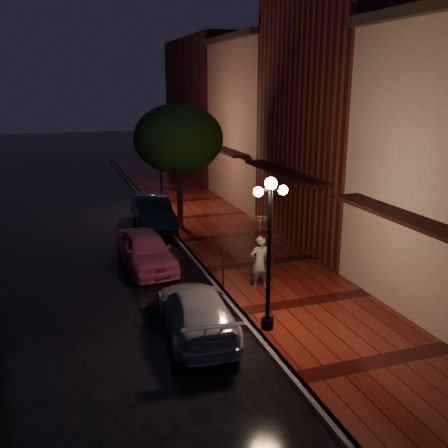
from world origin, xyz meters
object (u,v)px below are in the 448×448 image
object	(u,v)px
streetlamp_far	(161,167)
parking_meter	(223,264)
streetlamp_near	(269,246)
navy_car	(153,212)
street_tree	(179,141)
pink_car	(146,250)
woman_with_umbrella	(260,240)
silver_car	(197,311)

from	to	relation	value
streetlamp_far	parking_meter	world-z (taller)	streetlamp_far
streetlamp_near	streetlamp_far	world-z (taller)	same
streetlamp_near	navy_car	distance (m)	11.90
street_tree	streetlamp_far	bearing A→B (deg)	94.91
pink_car	woman_with_umbrella	size ratio (longest dim) A/B	1.68
silver_car	parking_meter	world-z (taller)	parking_meter
navy_car	woman_with_umbrella	size ratio (longest dim) A/B	1.84
street_tree	parking_meter	world-z (taller)	street_tree
silver_car	navy_car	bearing A→B (deg)	-90.33
streetlamp_far	street_tree	size ratio (longest dim) A/B	0.74
streetlamp_far	parking_meter	distance (m)	10.87
silver_car	woman_with_umbrella	size ratio (longest dim) A/B	1.78
silver_car	streetlamp_near	bearing A→B (deg)	163.69
street_tree	woman_with_umbrella	bearing A→B (deg)	-85.39
streetlamp_far	silver_car	xyz separation A→B (m)	(-1.86, -13.30, -1.95)
street_tree	woman_with_umbrella	distance (m)	8.58
streetlamp_far	silver_car	distance (m)	13.57
silver_car	pink_car	bearing A→B (deg)	-81.19
navy_car	silver_car	distance (m)	11.05
navy_car	woman_with_umbrella	bearing A→B (deg)	-76.76
navy_car	streetlamp_near	bearing A→B (deg)	-83.95
streetlamp_near	streetlamp_far	size ratio (longest dim) A/B	1.00
streetlamp_near	street_tree	world-z (taller)	street_tree
pink_car	silver_car	bearing A→B (deg)	-89.38
street_tree	parking_meter	size ratio (longest dim) A/B	4.34
woman_with_umbrella	silver_car	bearing A→B (deg)	37.34
street_tree	silver_car	distance (m)	11.10
streetlamp_far	pink_car	bearing A→B (deg)	-106.46
streetlamp_far	woman_with_umbrella	world-z (taller)	streetlamp_far
pink_car	woman_with_umbrella	world-z (taller)	woman_with_umbrella
street_tree	silver_car	bearing A→B (deg)	-101.65
streetlamp_near	streetlamp_far	xyz separation A→B (m)	(0.00, 14.00, 0.00)
woman_with_umbrella	navy_car	bearing A→B (deg)	-77.60
street_tree	pink_car	xyz separation A→B (m)	(-2.55, -4.74, -3.52)
street_tree	navy_car	size ratio (longest dim) A/B	1.25
silver_car	parking_meter	xyz separation A→B (m)	(1.66, 2.55, 0.31)
pink_car	navy_car	bearing A→B (deg)	72.45
street_tree	parking_meter	distance (m)	8.42
navy_car	streetlamp_far	bearing A→B (deg)	68.82
pink_car	parking_meter	bearing A→B (deg)	-58.94
parking_meter	streetlamp_near	bearing A→B (deg)	-107.67
streetlamp_near	parking_meter	size ratio (longest dim) A/B	3.23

